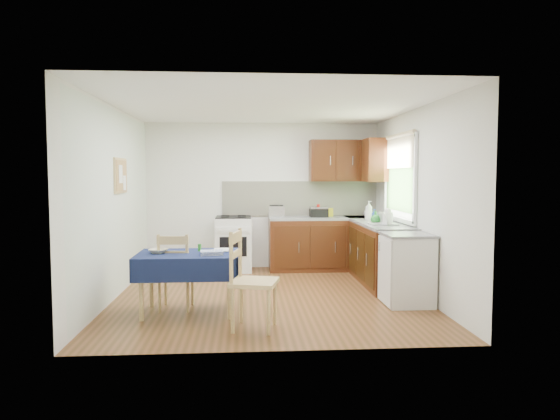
{
  "coord_description": "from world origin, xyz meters",
  "views": [
    {
      "loc": [
        -0.3,
        -6.54,
        1.61
      ],
      "look_at": [
        0.17,
        0.19,
        1.13
      ],
      "focal_mm": 32.0,
      "sensor_mm": 36.0,
      "label": 1
    }
  ],
  "objects": [
    {
      "name": "worktop_right",
      "position": [
        1.7,
        0.65,
        0.88
      ],
      "size": [
        0.6,
        1.7,
        0.04
      ],
      "primitive_type": "cube",
      "color": "gray",
      "rests_on": "base_cabinets"
    },
    {
      "name": "dish_rack",
      "position": [
        1.65,
        0.4,
        0.92
      ],
      "size": [
        0.38,
        0.29,
        0.18
      ],
      "rotation": [
        0.0,
        0.0,
        -0.23
      ],
      "color": "#939399",
      "rests_on": "worktop_right"
    },
    {
      "name": "splashback",
      "position": [
        0.65,
        2.08,
        1.2
      ],
      "size": [
        2.7,
        0.02,
        0.6
      ],
      "primitive_type": "cube",
      "color": "#EDE7C8",
      "rests_on": "wall_back"
    },
    {
      "name": "window",
      "position": [
        1.97,
        0.7,
        1.65
      ],
      "size": [
        0.04,
        1.48,
        1.26
      ],
      "color": "#315623",
      "rests_on": "wall_right"
    },
    {
      "name": "soap_bottle_b",
      "position": [
        1.69,
        1.06,
        0.99
      ],
      "size": [
        0.11,
        0.11,
        0.18
      ],
      "primitive_type": "imported",
      "rotation": [
        0.0,
        0.0,
        2.1
      ],
      "color": "#1E44B0",
      "rests_on": "worktop_right"
    },
    {
      "name": "wall_right",
      "position": [
        2.0,
        0.0,
        1.25
      ],
      "size": [
        0.02,
        4.2,
        2.5
      ],
      "primitive_type": "cube",
      "color": "silver",
      "rests_on": "ground"
    },
    {
      "name": "tea_towel",
      "position": [
        -0.68,
        -0.89,
        0.73
      ],
      "size": [
        0.27,
        0.22,
        0.05
      ],
      "primitive_type": "cube",
      "rotation": [
        0.0,
        0.0,
        0.09
      ],
      "color": "navy",
      "rests_on": "dining_table"
    },
    {
      "name": "book",
      "position": [
        -0.68,
        -0.61,
        0.71
      ],
      "size": [
        0.18,
        0.25,
        0.02
      ],
      "primitive_type": "imported",
      "rotation": [
        0.0,
        0.0,
        -0.01
      ],
      "color": "white",
      "rests_on": "dining_table"
    },
    {
      "name": "fridge",
      "position": [
        1.7,
        -0.55,
        0.44
      ],
      "size": [
        0.58,
        0.6,
        0.89
      ],
      "color": "silver",
      "rests_on": "ground"
    },
    {
      "name": "wall_back",
      "position": [
        0.0,
        2.1,
        1.25
      ],
      "size": [
        4.0,
        0.02,
        2.5
      ],
      "primitive_type": "cube",
      "color": "silver",
      "rests_on": "ground"
    },
    {
      "name": "spice_jar",
      "position": [
        -0.85,
        -0.62,
        0.75
      ],
      "size": [
        0.04,
        0.04,
        0.09
      ],
      "primitive_type": "cylinder",
      "color": "#268C27",
      "rests_on": "dining_table"
    },
    {
      "name": "base_cabinets",
      "position": [
        1.36,
        1.26,
        0.43
      ],
      "size": [
        1.9,
        2.3,
        0.86
      ],
      "color": "#361209",
      "rests_on": "ground"
    },
    {
      "name": "chair_far",
      "position": [
        -1.14,
        -0.61,
        0.49
      ],
      "size": [
        0.43,
        0.43,
        0.92
      ],
      "rotation": [
        0.0,
        0.0,
        3.08
      ],
      "color": "tan",
      "rests_on": "ground"
    },
    {
      "name": "corkboard",
      "position": [
        -1.97,
        0.3,
        1.6
      ],
      "size": [
        0.04,
        0.62,
        0.47
      ],
      "color": "tan",
      "rests_on": "wall_left"
    },
    {
      "name": "sauce_bottle",
      "position": [
        0.92,
        1.72,
        1.01
      ],
      "size": [
        0.05,
        0.05,
        0.22
      ],
      "primitive_type": "cylinder",
      "color": "red",
      "rests_on": "worktop_back"
    },
    {
      "name": "dining_table",
      "position": [
        -0.97,
        -0.75,
        0.6
      ],
      "size": [
        1.17,
        0.79,
        0.7
      ],
      "rotation": [
        0.0,
        0.0,
        0.05
      ],
      "color": "#0F1A3D",
      "rests_on": "ground"
    },
    {
      "name": "yellow_packet",
      "position": [
        1.14,
        1.9,
        0.97
      ],
      "size": [
        0.11,
        0.08,
        0.14
      ],
      "primitive_type": "cube",
      "rotation": [
        0.0,
        0.0,
        0.11
      ],
      "color": "yellow",
      "rests_on": "worktop_back"
    },
    {
      "name": "upper_cabinets",
      "position": [
        1.52,
        1.8,
        1.85
      ],
      "size": [
        1.2,
        0.85,
        0.7
      ],
      "color": "#361209",
      "rests_on": "wall_back"
    },
    {
      "name": "sandwich_press",
      "position": [
        0.94,
        1.8,
        0.98
      ],
      "size": [
        0.3,
        0.26,
        0.17
      ],
      "rotation": [
        0.0,
        0.0,
        0.37
      ],
      "color": "black",
      "rests_on": "worktop_back"
    },
    {
      "name": "soap_bottle_c",
      "position": [
        1.6,
        0.6,
        0.99
      ],
      "size": [
        0.2,
        0.2,
        0.18
      ],
      "primitive_type": "imported",
      "rotation": [
        0.0,
        0.0,
        3.71
      ],
      "color": "#217B2A",
      "rests_on": "worktop_right"
    },
    {
      "name": "floor",
      "position": [
        0.0,
        0.0,
        0.0
      ],
      "size": [
        4.2,
        4.2,
        0.0
      ],
      "primitive_type": "plane",
      "color": "#513315",
      "rests_on": "ground"
    },
    {
      "name": "worktop_corner",
      "position": [
        1.7,
        1.8,
        0.88
      ],
      "size": [
        0.6,
        0.6,
        0.04
      ],
      "primitive_type": "cube",
      "color": "gray",
      "rests_on": "base_cabinets"
    },
    {
      "name": "kettle",
      "position": [
        1.7,
        0.33,
        1.01
      ],
      "size": [
        0.14,
        0.14,
        0.24
      ],
      "color": "silver",
      "rests_on": "worktop_right"
    },
    {
      "name": "wall_front",
      "position": [
        0.0,
        -2.1,
        1.25
      ],
      "size": [
        4.0,
        0.02,
        2.5
      ],
      "primitive_type": "cube",
      "color": "silver",
      "rests_on": "ground"
    },
    {
      "name": "chair_near",
      "position": [
        -0.26,
        -1.4,
        0.55
      ],
      "size": [
        0.55,
        0.55,
        1.04
      ],
      "rotation": [
        0.0,
        0.0,
        1.34
      ],
      "color": "tan",
      "rests_on": "ground"
    },
    {
      "name": "cup",
      "position": [
        1.76,
        1.72,
        0.95
      ],
      "size": [
        0.14,
        0.14,
        0.11
      ],
      "primitive_type": "imported",
      "rotation": [
        0.0,
        0.0,
        -0.03
      ],
      "color": "silver",
      "rests_on": "worktop_back"
    },
    {
      "name": "plate_bowl",
      "position": [
        -1.31,
        -0.75,
        0.73
      ],
      "size": [
        0.26,
        0.26,
        0.05
      ],
      "primitive_type": "imported",
      "rotation": [
        0.0,
        0.0,
        -0.31
      ],
      "color": "beige",
      "rests_on": "dining_table"
    },
    {
      "name": "toaster",
      "position": [
        0.22,
        1.8,
        0.99
      ],
      "size": [
        0.27,
        0.17,
        0.21
      ],
      "rotation": [
        0.0,
        0.0,
        -0.24
      ],
      "color": "#B2B2B7",
      "rests_on": "worktop_back"
    },
    {
      "name": "worktop_back",
      "position": [
        1.05,
        1.8,
        0.88
      ],
      "size": [
        1.9,
        0.6,
        0.04
      ],
      "primitive_type": "cube",
      "color": "gray",
      "rests_on": "base_cabinets"
    },
    {
      "name": "ceiling",
      "position": [
        0.0,
        0.0,
        2.5
      ],
      "size": [
        4.0,
        4.2,
        0.02
      ],
      "primitive_type": "cube",
      "color": "white",
      "rests_on": "wall_back"
    },
    {
      "name": "stove",
      "position": [
        -0.5,
        1.8,
        0.46
      ],
      "size": [
        0.6,
        0.61,
        0.92
      ],
      "color": "silver",
      "rests_on": "ground"
    },
    {
      "name": "wall_left",
      "position": [
        -2.0,
        0.0,
        1.25
      ],
      "size": [
        0.02,
        4.2,
        2.5
      ],
      "primitive_type": "cube",
      "color": "silver",
      "rests_on": "ground"
    },
    {
      "name": "soap_bottle_a",
      "position": [
        1.62,
        1.08,
        1.05
      ],
      "size": [
        0.16,
        0.16,
        0.31
      ],
      "primitive_type": "imported",
      "rotation": [
        0.0,
        0.0,
        0.51
      ],
      "color": "silver",
      "rests_on": "worktop_right"
    }
  ]
}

